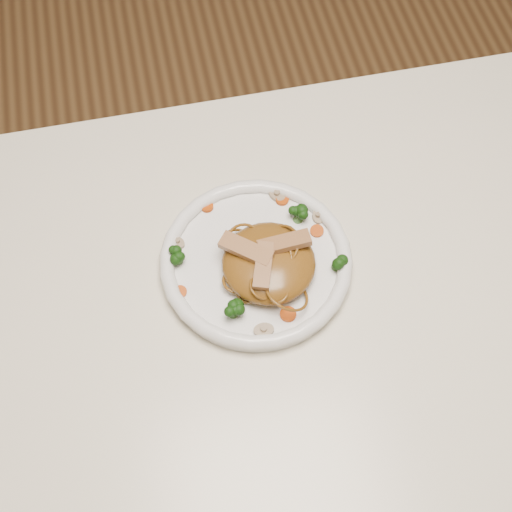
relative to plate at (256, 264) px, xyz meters
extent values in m
plane|color=#4F311B|center=(0.04, -0.10, -0.76)|extent=(4.00, 4.00, 0.00)
cube|color=beige|center=(0.04, -0.10, -0.03)|extent=(1.20, 0.80, 0.04)
cylinder|color=brown|center=(0.58, 0.24, -0.40)|extent=(0.06, 0.06, 0.71)
cylinder|color=white|center=(0.00, 0.00, 0.00)|extent=(0.28, 0.28, 0.02)
ellipsoid|color=brown|center=(0.01, -0.02, 0.03)|extent=(0.15, 0.15, 0.04)
cube|color=#AB7D51|center=(0.04, 0.00, 0.05)|extent=(0.07, 0.02, 0.01)
cube|color=#AB7D51|center=(-0.01, 0.00, 0.05)|extent=(0.07, 0.06, 0.01)
cube|color=#AB7D51|center=(0.00, -0.03, 0.05)|extent=(0.04, 0.07, 0.01)
cylinder|color=#B73806|center=(0.06, 0.09, 0.01)|extent=(0.02, 0.02, 0.00)
cylinder|color=#B73806|center=(-0.11, -0.03, 0.01)|extent=(0.02, 0.02, 0.00)
cylinder|color=#B73806|center=(0.09, 0.03, 0.01)|extent=(0.02, 0.02, 0.00)
cylinder|color=#B73806|center=(-0.05, 0.10, 0.01)|extent=(0.02, 0.02, 0.00)
cylinder|color=#B73806|center=(0.02, -0.09, 0.01)|extent=(0.03, 0.03, 0.00)
cylinder|color=tan|center=(-0.01, -0.10, 0.01)|extent=(0.03, 0.03, 0.01)
cylinder|color=tan|center=(0.10, 0.05, 0.01)|extent=(0.02, 0.02, 0.01)
cylinder|color=tan|center=(-0.10, 0.05, 0.01)|extent=(0.03, 0.03, 0.01)
cylinder|color=tan|center=(0.05, 0.10, 0.01)|extent=(0.04, 0.04, 0.01)
camera|label=1|loc=(-0.10, -0.46, 0.85)|focal=50.35mm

